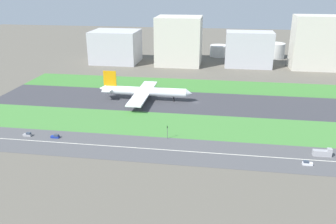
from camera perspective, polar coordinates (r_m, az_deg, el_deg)
The scene contains 19 objects.
ground_plane at distance 236.76m, azimuth 4.70°, elevation 1.55°, with size 800.00×800.00×0.00m, color #5B564C.
runway at distance 236.75m, azimuth 4.70°, elevation 1.56°, with size 280.00×46.00×0.10m, color #38383D.
grass_median_north at distance 275.76m, azimuth 5.33°, elevation 4.32°, with size 280.00×36.00×0.10m, color #3D7A33.
grass_median_south at distance 198.55m, azimuth 3.82°, elevation -2.28°, with size 280.00×36.00×0.10m, color #427F38.
highway at distance 169.64m, azimuth 2.87°, elevation -6.45°, with size 280.00×28.00×0.10m, color #4C4C4F.
highway_centerline at distance 169.62m, azimuth 2.87°, elevation -6.44°, with size 266.00×0.50×0.01m, color silver.
airliner at distance 239.88m, azimuth -4.08°, elevation 3.39°, with size 65.00×56.00×19.70m.
truck_0 at distance 179.89m, azimuth 24.03°, elevation -6.13°, with size 8.40×2.50×4.00m.
car_0 at distance 192.19m, azimuth -17.99°, elevation -3.83°, with size 4.40×1.80×2.00m.
car_2 at distance 169.26m, azimuth 21.86°, elevation -7.79°, with size 4.40×1.80×2.00m.
car_3 at distance 199.49m, azimuth -22.03°, elevation -3.45°, with size 4.40×1.80×2.00m.
traffic_light at distance 180.67m, azimuth -0.11°, elevation -3.17°, with size 0.36×0.50×7.20m.
terminal_building at distance 358.40m, azimuth -8.56°, elevation 10.57°, with size 45.58×38.30×31.45m, color #B2B2B7.
hangar_building at distance 344.05m, azimuth 1.80°, elevation 11.59°, with size 42.80×36.68×45.93m, color beige.
office_tower at distance 343.76m, azimuth 13.11°, elevation 9.98°, with size 43.63×24.55×33.14m, color #B2B2B7.
cargo_warehouse at distance 352.94m, azimuth 23.60°, elevation 10.36°, with size 48.56×26.13×48.64m, color beige.
fuel_tank_west at distance 388.91m, azimuth 8.36°, elevation 9.91°, with size 19.43×19.43×12.00m, color silver.
fuel_tank_centre at distance 390.00m, azimuth 13.30°, elevation 9.75°, with size 16.55×16.55×13.85m, color silver.
fuel_tank_east at distance 392.64m, azimuth 16.99°, elevation 9.61°, with size 22.14×22.14×15.68m, color silver.
Camera 1 is at (14.30, -223.29, 77.41)m, focal length 37.15 mm.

